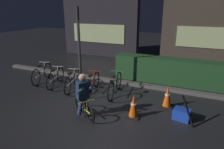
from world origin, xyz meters
TOP-DOWN VIEW (x-y plane):
  - ground_plane at (0.00, 0.00)m, footprint 40.00×40.00m
  - sidewalk_curb at (0.00, 2.20)m, footprint 12.00×0.24m
  - hedge_row at (1.80, 3.10)m, footprint 4.80×0.70m
  - storefront_left at (-3.24, 6.50)m, footprint 4.90×0.54m
  - storefront_right at (3.28, 7.20)m, footprint 5.66×0.54m
  - street_post at (-1.35, 1.20)m, footprint 0.10×0.10m
  - parked_bike_leftmost at (-3.16, 1.11)m, footprint 0.52×1.61m
  - parked_bike_left_mid at (-2.36, 0.97)m, footprint 0.50×1.50m
  - parked_bike_center_left at (-1.52, 0.88)m, footprint 0.50×1.55m
  - parked_bike_center_right at (-0.77, 1.01)m, footprint 0.46×1.52m
  - parked_bike_right_mid at (0.10, 1.08)m, footprint 0.46×1.69m
  - traffic_cone_near at (1.16, -0.10)m, footprint 0.36×0.36m
  - traffic_cone_far at (1.90, 0.91)m, footprint 0.36×0.36m
  - blue_crate at (2.40, 0.30)m, footprint 0.49×0.39m
  - cyclist at (-0.10, -0.60)m, footprint 1.02×0.72m
  - closed_umbrella at (2.55, 0.05)m, footprint 0.39×0.12m

SIDE VIEW (x-z plane):
  - ground_plane at x=0.00m, z-range 0.00..0.00m
  - sidewalk_curb at x=0.00m, z-range 0.00..0.12m
  - blue_crate at x=2.40m, z-range 0.00..0.30m
  - parked_bike_center_right at x=-0.77m, z-range -0.03..0.68m
  - parked_bike_left_mid at x=-2.36m, z-range -0.03..0.68m
  - traffic_cone_near at x=1.16m, z-range -0.01..0.66m
  - traffic_cone_far at x=1.90m, z-range -0.01..0.68m
  - parked_bike_center_left at x=-1.52m, z-range -0.03..0.70m
  - parked_bike_leftmost at x=-3.16m, z-range -0.03..0.73m
  - parked_bike_right_mid at x=0.10m, z-range -0.04..0.75m
  - closed_umbrella at x=2.55m, z-range 0.00..0.80m
  - hedge_row at x=1.80m, z-range 0.00..1.00m
  - cyclist at x=-0.10m, z-range 0.01..1.25m
  - street_post at x=-1.35m, z-range 0.00..2.94m
  - storefront_right at x=3.28m, z-range -0.01..4.38m
  - storefront_left at x=-3.24m, z-range -0.01..4.67m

